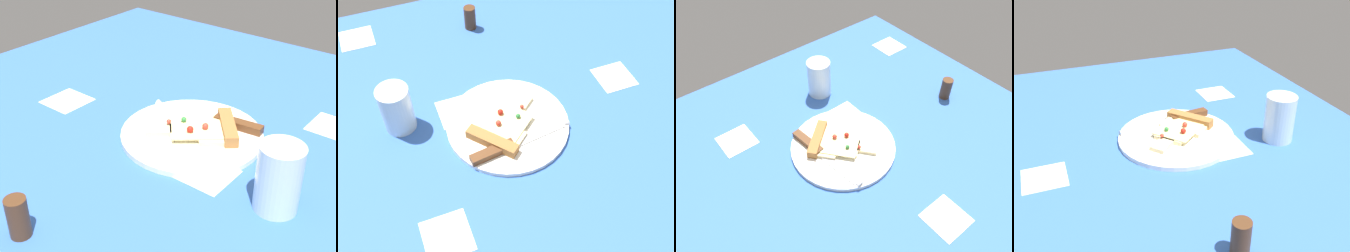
% 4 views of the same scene
% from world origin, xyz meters
% --- Properties ---
extents(ground_plane, '(1.16, 1.16, 0.03)m').
position_xyz_m(ground_plane, '(0.00, -0.00, -0.01)').
color(ground_plane, '#3360B7').
rests_on(ground_plane, ground).
extents(plate, '(0.28, 0.28, 0.01)m').
position_xyz_m(plate, '(0.10, -0.02, 0.01)').
color(plate, white).
rests_on(plate, ground_plane).
extents(pizza_slice, '(0.18, 0.17, 0.03)m').
position_xyz_m(pizza_slice, '(0.12, -0.00, 0.02)').
color(pizza_slice, beige).
rests_on(pizza_slice, plate).
extents(knife, '(0.24, 0.05, 0.02)m').
position_xyz_m(knife, '(0.12, 0.05, 0.02)').
color(knife, silver).
rests_on(knife, plate).
extents(drinking_glass, '(0.07, 0.07, 0.11)m').
position_xyz_m(drinking_glass, '(0.33, -0.11, 0.06)').
color(drinking_glass, silver).
rests_on(drinking_glass, ground_plane).
extents(pepper_shaker, '(0.03, 0.03, 0.07)m').
position_xyz_m(pepper_shaker, '(0.07, -0.40, 0.03)').
color(pepper_shaker, '#4C2D19').
rests_on(pepper_shaker, ground_plane).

